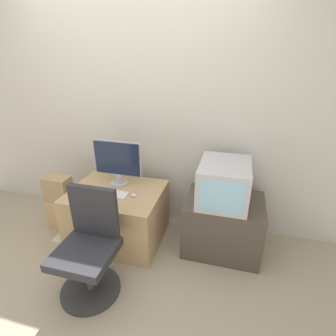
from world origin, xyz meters
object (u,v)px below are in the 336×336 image
Objects in this scene: mouse at (133,195)px; crt_tv at (224,182)px; office_chair at (89,250)px; book at (62,239)px; cardboard_box_lower at (63,214)px; keyboard at (112,194)px; main_monitor at (117,162)px.

crt_tv reaches higher than mouse.
office_chair is 5.25× the size of book.
office_chair reaches higher than mouse.
book is (-1.59, -0.33, -0.73)m from crt_tv.
mouse is 0.06× the size of office_chair.
mouse is 0.97m from cardboard_box_lower.
mouse is at bearing -167.76° from crt_tv.
crt_tv reaches higher than office_chair.
keyboard is at bearing 95.73° from office_chair.
office_chair is at bearing -41.17° from cardboard_box_lower.
mouse is 0.16× the size of cardboard_box_lower.
keyboard is at bearing -169.37° from crt_tv.
book is (-0.54, -0.36, -0.80)m from main_monitor.
book is (0.10, -0.21, -0.16)m from cardboard_box_lower.
book is at bearing -168.78° from mouse.
mouse is 0.34× the size of book.
crt_tv is at bearing 11.75° from book.
crt_tv is (1.06, -0.03, -0.07)m from main_monitor.
crt_tv is 1.79m from cardboard_box_lower.
book is at bearing -63.67° from cardboard_box_lower.
main_monitor is 1.42× the size of cardboard_box_lower.
office_chair reaches higher than book.
cardboard_box_lower is 2.10× the size of book.
main_monitor is 8.87× the size of mouse.
cardboard_box_lower is (-0.64, -0.15, -0.63)m from main_monitor.
keyboard is at bearing 13.74° from book.
office_chair reaches higher than keyboard.
book is at bearing 145.46° from office_chair.
crt_tv reaches higher than cardboard_box_lower.
crt_tv is at bearing 10.63° from keyboard.
cardboard_box_lower is at bearing 116.33° from book.
main_monitor is 2.99× the size of book.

